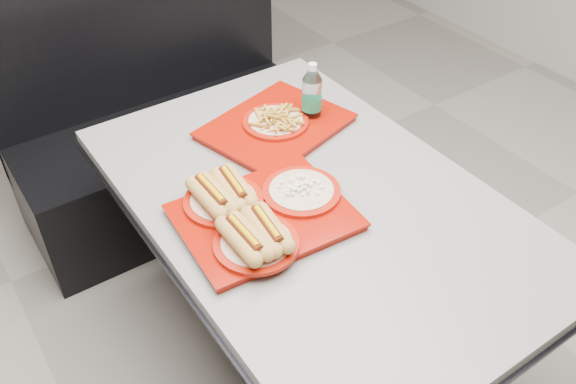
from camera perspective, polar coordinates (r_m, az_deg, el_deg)
ground at (r=2.30m, az=1.84°, el=-14.74°), size 6.00×6.00×0.00m
diner_table at (r=1.85m, az=2.21°, el=-4.25°), size 0.92×1.42×0.75m
booth_bench at (r=2.73m, az=-11.64°, el=6.37°), size 1.30×0.57×1.35m
tray_near at (r=1.63m, az=-2.90°, el=-1.95°), size 0.48×0.41×0.10m
tray_far at (r=1.99m, az=-1.16°, el=6.44°), size 0.52×0.45×0.09m
water_bottle at (r=2.00m, az=2.24°, el=8.88°), size 0.07×0.07×0.21m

